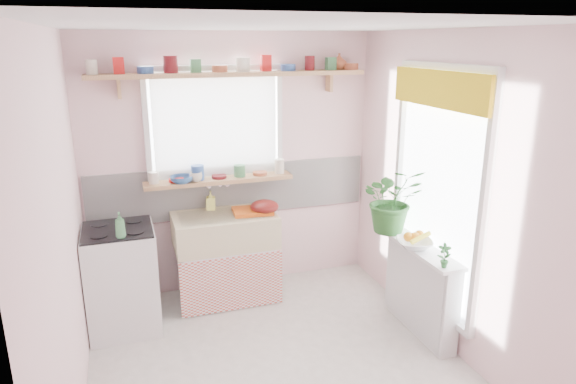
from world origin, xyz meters
name	(u,v)px	position (x,y,z in m)	size (l,w,h in m)	color
room	(324,165)	(0.66, 0.86, 1.37)	(3.20, 3.20, 3.20)	silver
sink_unit	(226,256)	(-0.15, 1.29, 0.43)	(0.95, 0.65, 1.11)	white
cooker	(122,279)	(-1.10, 1.05, 0.46)	(0.58, 0.58, 0.93)	white
radiator_ledge	(420,288)	(1.30, 0.20, 0.40)	(0.22, 0.95, 0.78)	white
windowsill	(219,180)	(-0.15, 1.48, 1.14)	(1.40, 0.22, 0.04)	tan
pine_shelf	(232,74)	(0.00, 1.47, 2.12)	(2.52, 0.24, 0.04)	tan
shelf_crockery	(227,66)	(-0.04, 1.47, 2.19)	(2.47, 0.11, 0.12)	silver
sill_crockery	(217,173)	(-0.17, 1.48, 1.22)	(1.35, 0.11, 0.12)	silver
dish_tray	(253,211)	(0.12, 1.27, 0.87)	(0.36, 0.27, 0.04)	#D15512
colander	(264,207)	(0.22, 1.24, 0.91)	(0.27, 0.27, 0.12)	#5E1110
jade_plant	(392,199)	(1.21, 0.60, 1.07)	(0.54, 0.47, 0.60)	#275E25
fruit_bowl	(414,244)	(1.21, 0.21, 0.81)	(0.29, 0.29, 0.07)	silver
herb_pot	(444,256)	(1.21, -0.20, 0.87)	(0.10, 0.07, 0.19)	#28652D
soap_bottle_sink	(211,200)	(-0.24, 1.50, 0.94)	(0.08, 0.08, 0.18)	#EEF26B
sill_cup	(196,177)	(-0.38, 1.42, 1.21)	(0.12, 0.12, 0.09)	beige
sill_bowl	(182,179)	(-0.51, 1.42, 1.19)	(0.21, 0.21, 0.06)	#2F5B99
shelf_vase	(339,61)	(1.08, 1.53, 2.22)	(0.15, 0.15, 0.15)	#B95D39
cooker_bottle	(120,225)	(-1.07, 0.83, 1.02)	(0.08, 0.08, 0.21)	#448853
fruit	(415,236)	(1.22, 0.21, 0.87)	(0.20, 0.14, 0.10)	orange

